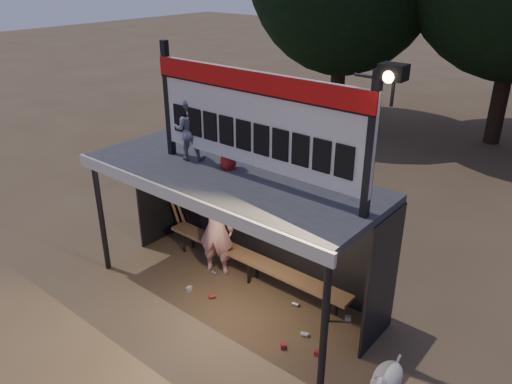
% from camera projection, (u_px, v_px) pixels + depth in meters
% --- Properties ---
extents(ground, '(80.00, 80.00, 0.00)m').
position_uv_depth(ground, '(233.00, 294.00, 8.81)').
color(ground, brown).
rests_on(ground, ground).
extents(player, '(0.78, 0.65, 1.84)m').
position_uv_depth(player, '(216.00, 228.00, 9.08)').
color(player, white).
rests_on(player, ground).
extents(child_a, '(0.63, 0.60, 1.03)m').
position_uv_depth(child_a, '(189.00, 129.00, 8.19)').
color(child_a, gray).
rests_on(child_a, dugout_shelter).
extents(child_b, '(0.49, 0.45, 0.84)m').
position_uv_depth(child_b, '(228.00, 143.00, 7.84)').
color(child_b, red).
rests_on(child_b, dugout_shelter).
extents(dugout_shelter, '(5.10, 2.08, 2.32)m').
position_uv_depth(dugout_shelter, '(241.00, 195.00, 8.21)').
color(dugout_shelter, '#38373A').
rests_on(dugout_shelter, ground).
extents(scoreboard_assembly, '(4.10, 0.27, 1.99)m').
position_uv_depth(scoreboard_assembly, '(257.00, 117.00, 7.10)').
color(scoreboard_assembly, black).
rests_on(scoreboard_assembly, dugout_shelter).
extents(bench, '(4.00, 0.35, 0.48)m').
position_uv_depth(bench, '(253.00, 260.00, 9.02)').
color(bench, olive).
rests_on(bench, ground).
extents(dog, '(0.36, 0.81, 0.49)m').
position_uv_depth(dog, '(386.00, 378.00, 6.65)').
color(dog, silver).
rests_on(dog, ground).
extents(bats, '(0.48, 0.33, 0.84)m').
position_uv_depth(bats, '(183.00, 220.00, 10.43)').
color(bats, '#9F714A').
rests_on(bats, ground).
extents(litter, '(2.79, 1.30, 0.08)m').
position_uv_depth(litter, '(268.00, 313.00, 8.28)').
color(litter, '#B31E24').
rests_on(litter, ground).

